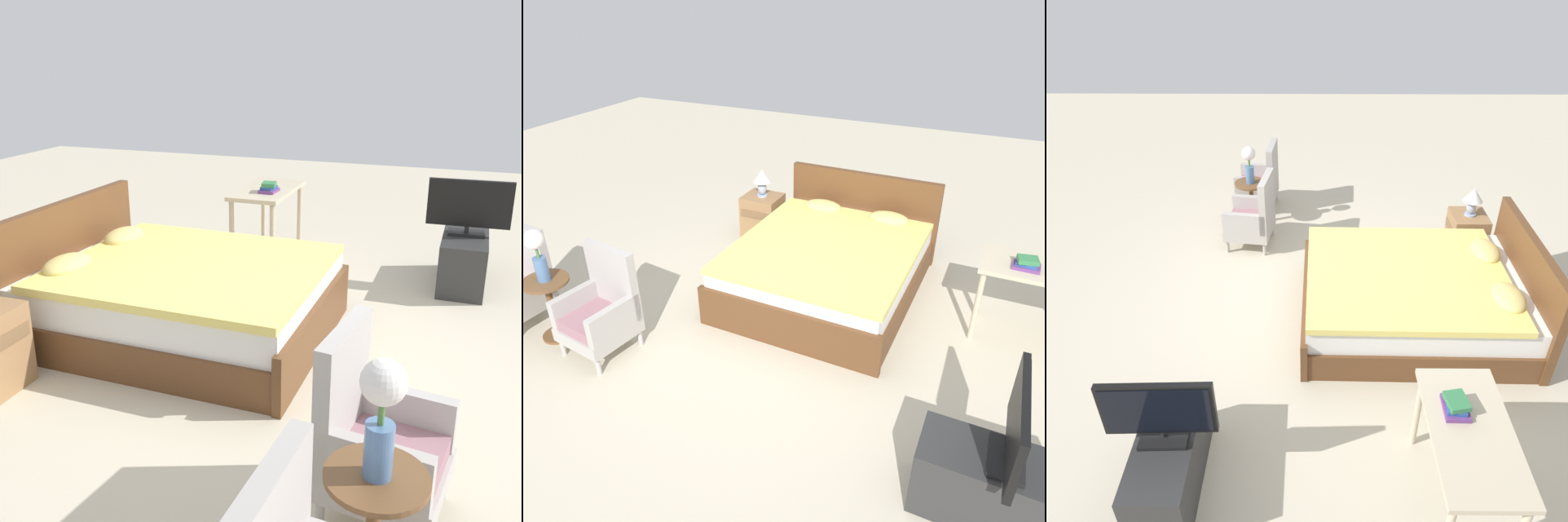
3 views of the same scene
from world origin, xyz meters
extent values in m
plane|color=beige|center=(0.00, 0.00, 0.00)|extent=(16.00, 16.00, 0.00)
cube|color=brown|center=(0.20, 0.96, 0.14)|extent=(1.74, 2.18, 0.28)
cube|color=white|center=(0.20, 0.96, 0.40)|extent=(1.67, 2.09, 0.24)
cube|color=#EAD66B|center=(0.19, 0.88, 0.55)|extent=(1.72, 1.92, 0.06)
cube|color=brown|center=(0.21, 2.00, 0.48)|extent=(1.75, 0.11, 0.96)
cube|color=brown|center=(0.18, -0.09, 0.20)|extent=(1.75, 0.09, 0.40)
ellipsoid|color=#DBC670|center=(-0.18, 1.72, 0.59)|extent=(0.44, 0.29, 0.14)
ellipsoid|color=#DBC670|center=(0.59, 1.71, 0.59)|extent=(0.44, 0.29, 0.14)
cylinder|color=#ADA8A3|center=(-1.06, -1.05, 0.08)|extent=(0.04, 0.04, 0.16)
cylinder|color=#ADA8A3|center=(-1.46, -0.54, 0.08)|extent=(0.04, 0.04, 0.16)
cylinder|color=#ADA8A3|center=(-1.00, -0.60, 0.08)|extent=(0.04, 0.04, 0.16)
cube|color=#ADA8A3|center=(-1.26, -0.80, 0.22)|extent=(0.61, 0.61, 0.12)
cube|color=gray|center=(-1.26, -0.80, 0.33)|extent=(0.56, 0.56, 0.10)
cube|color=#ADA8A3|center=(-1.23, -0.57, 0.60)|extent=(0.55, 0.15, 0.64)
cube|color=#ADA8A3|center=(-1.49, -0.76, 0.41)|extent=(0.14, 0.52, 0.26)
cube|color=#ADA8A3|center=(-1.03, -0.83, 0.41)|extent=(0.14, 0.52, 0.26)
cylinder|color=brown|center=(-1.77, -0.82, 0.58)|extent=(0.40, 0.40, 0.02)
cylinder|color=#4C709E|center=(-1.77, -0.82, 0.71)|extent=(0.11, 0.11, 0.22)
cylinder|color=#477538|center=(-1.77, -0.82, 0.87)|extent=(0.02, 0.02, 0.10)
sphere|color=silver|center=(-1.77, -0.82, 0.99)|extent=(0.17, 0.17, 0.17)
cube|color=brown|center=(-0.99, 1.58, 0.39)|extent=(0.37, 0.01, 0.09)
cube|color=#2D2D2D|center=(2.01, -1.01, 0.24)|extent=(0.96, 0.40, 0.48)
cube|color=black|center=(2.01, -1.01, 0.50)|extent=(0.21, 0.33, 0.03)
cylinder|color=black|center=(2.01, -1.01, 0.54)|extent=(0.04, 0.04, 0.05)
cube|color=black|center=(2.01, -1.01, 0.78)|extent=(0.07, 0.74, 0.43)
cube|color=black|center=(2.03, -1.01, 0.78)|extent=(0.03, 0.68, 0.38)
cylinder|color=beige|center=(1.66, 0.75, 0.35)|extent=(0.05, 0.05, 0.70)
cylinder|color=beige|center=(2.60, 0.75, 0.35)|extent=(0.05, 0.05, 0.70)
cylinder|color=beige|center=(1.66, 1.17, 0.35)|extent=(0.05, 0.05, 0.70)
cylinder|color=beige|center=(2.60, 1.17, 0.35)|extent=(0.05, 0.05, 0.70)
cube|color=beige|center=(2.13, 0.96, 0.72)|extent=(1.04, 0.52, 0.04)
cube|color=#66387A|center=(1.97, 0.89, 0.76)|extent=(0.22, 0.16, 0.03)
cube|color=#284C8E|center=(1.97, 0.89, 0.79)|extent=(0.18, 0.14, 0.03)
cube|color=#337A47|center=(1.97, 0.89, 0.82)|extent=(0.18, 0.16, 0.04)
camera|label=1|loc=(-3.67, -1.04, 2.09)|focal=42.00mm
camera|label=2|loc=(1.70, -3.33, 2.88)|focal=35.00mm
camera|label=3|loc=(4.17, -0.05, 3.34)|focal=35.00mm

